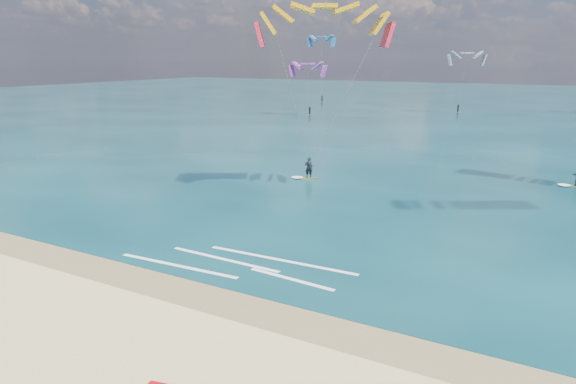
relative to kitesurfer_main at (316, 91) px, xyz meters
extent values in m
plane|color=tan|center=(3.50, 18.35, -7.69)|extent=(320.00, 320.00, 0.00)
cube|color=brown|center=(3.50, -18.65, -7.68)|extent=(320.00, 2.40, 0.01)
cube|color=#092A31|center=(3.50, 82.35, -7.67)|extent=(320.00, 200.00, 0.04)
cube|color=#B3DC19|center=(-2.25, 3.51, -7.62)|extent=(1.39, 1.01, 0.06)
imported|color=black|center=(-2.25, 3.51, -6.70)|extent=(0.75, 0.61, 1.79)
cylinder|color=black|center=(-1.95, 3.21, -6.44)|extent=(0.50, 0.30, 0.04)
cube|color=white|center=(4.60, -13.55, -7.64)|extent=(8.38, 0.54, 0.01)
cube|color=white|center=(6.18, -15.35, -7.64)|extent=(4.56, 0.57, 0.01)
cube|color=white|center=(0.45, -16.65, -7.64)|extent=(6.95, 0.61, 0.01)
cube|color=white|center=(2.00, -14.86, -7.64)|extent=(6.58, 0.37, 0.01)
camera|label=1|loc=(16.65, -34.89, 2.41)|focal=32.00mm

